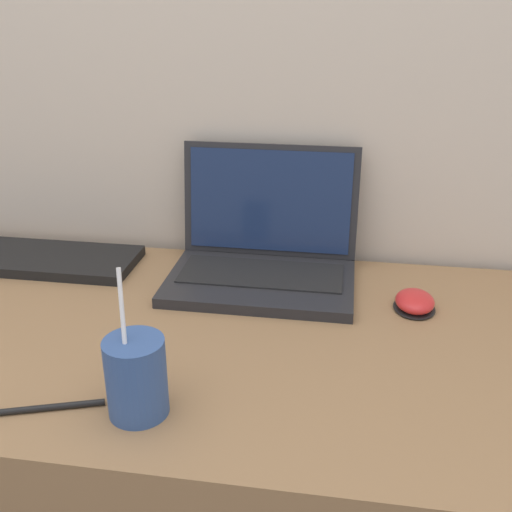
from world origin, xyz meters
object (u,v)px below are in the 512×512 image
drink_cup (136,376)px  computer_mouse (415,302)px  laptop (264,251)px  pen (44,408)px  external_keyboard (26,258)px

drink_cup → computer_mouse: drink_cup is taller
laptop → pen: 0.51m
drink_cup → external_keyboard: drink_cup is taller
drink_cup → pen: drink_cup is taller
computer_mouse → pen: 0.63m
laptop → external_keyboard: bearing=-179.0°
laptop → drink_cup: size_ratio=1.73×
laptop → external_keyboard: laptop is taller
laptop → computer_mouse: 0.30m
laptop → external_keyboard: size_ratio=0.76×
laptop → computer_mouse: (0.28, -0.09, -0.04)m
pen → drink_cup: bearing=8.4°
external_keyboard → drink_cup: bearing=-47.5°
computer_mouse → pen: bearing=-144.3°
laptop → pen: (-0.23, -0.46, -0.05)m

